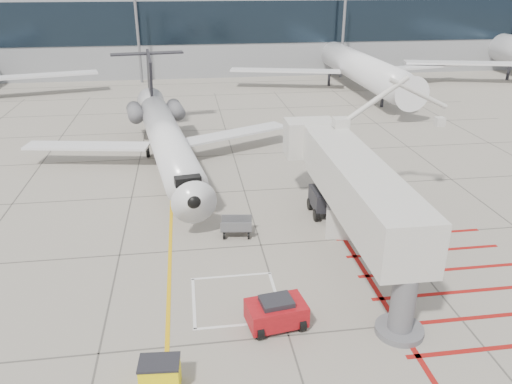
{
  "coord_description": "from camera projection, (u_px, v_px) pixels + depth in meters",
  "views": [
    {
      "loc": [
        -3.85,
        -20.96,
        14.33
      ],
      "look_at": [
        0.0,
        6.0,
        2.5
      ],
      "focal_mm": 35.0,
      "sensor_mm": 36.0,
      "label": 1
    }
  ],
  "objects": [
    {
      "name": "jet_bridge",
      "position": [
        360.0,
        199.0,
        26.0
      ],
      "size": [
        8.76,
        18.24,
        7.26
      ],
      "primitive_type": null,
      "rotation": [
        0.0,
        0.0,
        -0.01
      ],
      "color": "silver",
      "rests_on": "ground_plane"
    },
    {
      "name": "cone_nose",
      "position": [
        235.0,
        221.0,
        31.04
      ],
      "size": [
        0.41,
        0.41,
        0.57
      ],
      "primitive_type": "cone",
      "color": "#DF4F0B",
      "rests_on": "ground_plane"
    },
    {
      "name": "ground_plane",
      "position": [
        273.0,
        284.0,
        25.24
      ],
      "size": [
        260.0,
        260.0,
        0.0
      ],
      "primitive_type": "plane",
      "color": "gray",
      "rests_on": "ground"
    },
    {
      "name": "baggage_cart",
      "position": [
        236.0,
        227.0,
        29.74
      ],
      "size": [
        1.98,
        1.4,
        1.16
      ],
      "primitive_type": null,
      "rotation": [
        0.0,
        0.0,
        -0.14
      ],
      "color": "#515155",
      "rests_on": "ground_plane"
    },
    {
      "name": "regional_jet",
      "position": [
        169.0,
        129.0,
        37.36
      ],
      "size": [
        27.02,
        32.1,
        7.62
      ],
      "primitive_type": null,
      "rotation": [
        0.0,
        0.0,
        0.14
      ],
      "color": "silver",
      "rests_on": "ground_plane"
    },
    {
      "name": "spill_bin",
      "position": [
        160.0,
        375.0,
        18.63
      ],
      "size": [
        1.54,
        1.09,
        1.27
      ],
      "primitive_type": null,
      "rotation": [
        0.0,
        0.0,
        -0.07
      ],
      "color": "yellow",
      "rests_on": "ground_plane"
    },
    {
      "name": "cone_side",
      "position": [
        244.0,
        218.0,
        31.45
      ],
      "size": [
        0.39,
        0.39,
        0.55
      ],
      "primitive_type": "cone",
      "color": "orange",
      "rests_on": "ground_plane"
    },
    {
      "name": "terminal_building",
      "position": [
        261.0,
        21.0,
        87.3
      ],
      "size": [
        180.0,
        28.0,
        14.0
      ],
      "primitive_type": "cube",
      "color": "gray",
      "rests_on": "ground_plane"
    },
    {
      "name": "ground_power_unit",
      "position": [
        348.0,
        220.0,
        29.64
      ],
      "size": [
        2.87,
        2.15,
        2.02
      ],
      "primitive_type": null,
      "rotation": [
        0.0,
        0.0,
        -0.28
      ],
      "color": "#BBB7B2",
      "rests_on": "ground_plane"
    },
    {
      "name": "pushback_tug",
      "position": [
        276.0,
        312.0,
        21.95
      ],
      "size": [
        2.77,
        1.96,
        1.49
      ],
      "primitive_type": null,
      "rotation": [
        0.0,
        0.0,
        0.15
      ],
      "color": "#A30F16",
      "rests_on": "ground_plane"
    },
    {
      "name": "bg_aircraft_c",
      "position": [
        355.0,
        46.0,
        67.26
      ],
      "size": [
        33.66,
        37.39,
        11.22
      ],
      "primitive_type": null,
      "color": "silver",
      "rests_on": "ground_plane"
    },
    {
      "name": "terminal_glass_band",
      "position": [
        275.0,
        22.0,
        74.15
      ],
      "size": [
        180.0,
        0.1,
        6.0
      ],
      "primitive_type": "cube",
      "color": "black",
      "rests_on": "ground_plane"
    }
  ]
}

